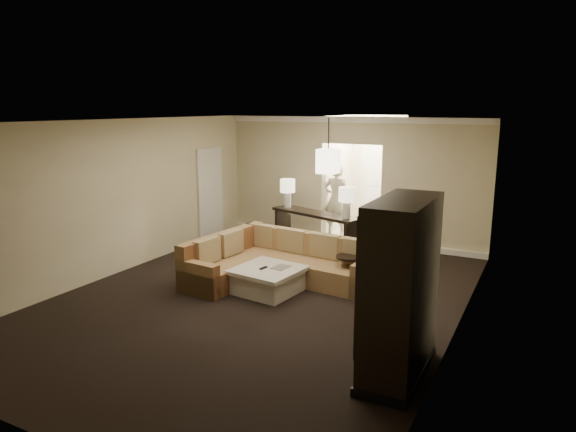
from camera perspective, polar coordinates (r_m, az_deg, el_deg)
The scene contains 19 objects.
ground at distance 8.36m, azimuth -3.08°, elevation -9.09°, with size 8.00×8.00×0.00m, color black.
wall_back at distance 11.53m, azimuth 6.98°, elevation 3.95°, with size 6.00×0.04×2.80m, color beige.
wall_front at distance 5.08m, azimuth -27.05°, elevation -7.92°, with size 6.00×0.04×2.80m, color beige.
wall_left at distance 9.81m, azimuth -18.48°, elevation 1.98°, with size 0.04×8.00×2.80m, color beige.
wall_right at distance 6.97m, azimuth 18.59°, elevation -2.00°, with size 0.04×8.00×2.80m, color beige.
ceiling at distance 7.80m, azimuth -3.32°, elevation 10.47°, with size 6.00×8.00×0.02m, color white.
crown_molding at distance 11.37m, azimuth 7.06°, elevation 10.57°, with size 6.00×0.10×0.12m, color white.
baseboard at distance 11.75m, azimuth 6.73°, elevation -2.56°, with size 6.00×0.10×0.12m, color white.
side_door at distance 11.94m, azimuth -8.64°, elevation 2.48°, with size 0.05×0.90×2.10m, color white.
foyer at distance 12.80m, azimuth 9.09°, elevation 4.25°, with size 1.44×2.02×2.80m.
sectional_sofa at distance 9.06m, azimuth -1.45°, elevation -5.19°, with size 2.93×2.26×0.82m.
coffee_table at distance 8.55m, azimuth -2.24°, elevation -7.09°, with size 1.14×1.14×0.43m.
console_table at distance 10.91m, azimuth 3.05°, elevation -1.31°, with size 2.18×1.08×0.82m.
armoire at distance 5.92m, azimuth 12.30°, elevation -8.34°, with size 0.61×1.42×2.05m.
drink_table at distance 8.74m, azimuth 6.82°, elevation -5.42°, with size 0.45×0.45×0.56m.
table_lamp_left at distance 11.31m, azimuth -0.05°, elevation 3.07°, with size 0.33×0.33×0.63m.
table_lamp_right at distance 10.25m, azimuth 6.56°, elevation 2.04°, with size 0.33×0.33×0.63m.
pendant_light at distance 10.26m, azimuth 4.49°, elevation 6.11°, with size 0.38×0.38×1.09m.
person at distance 12.04m, azimuth 5.42°, elevation 2.22°, with size 0.70×0.46×1.92m, color beige.
Camera 1 is at (3.98, -6.70, 3.03)m, focal length 32.00 mm.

